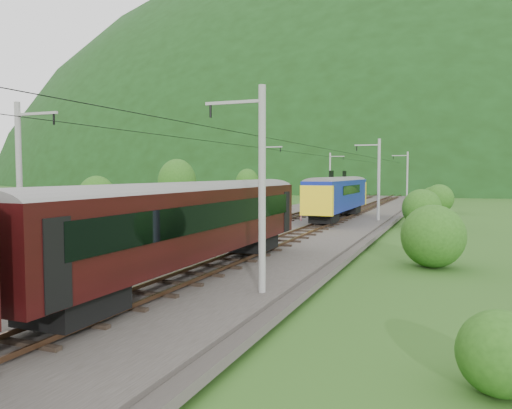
% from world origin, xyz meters
% --- Properties ---
extents(ground, '(600.00, 600.00, 0.00)m').
position_xyz_m(ground, '(0.00, 0.00, 0.00)').
color(ground, '#254917').
rests_on(ground, ground).
extents(railbed, '(14.00, 220.00, 0.30)m').
position_xyz_m(railbed, '(0.00, 10.00, 0.15)').
color(railbed, '#38332D').
rests_on(railbed, ground).
extents(track_left, '(2.40, 220.00, 0.27)m').
position_xyz_m(track_left, '(-2.40, 10.00, 0.37)').
color(track_left, brown).
rests_on(track_left, railbed).
extents(track_right, '(2.40, 220.00, 0.27)m').
position_xyz_m(track_right, '(2.40, 10.00, 0.37)').
color(track_right, brown).
rests_on(track_right, railbed).
extents(catenary_left, '(2.54, 192.28, 8.00)m').
position_xyz_m(catenary_left, '(-6.12, 32.00, 4.50)').
color(catenary_left, gray).
rests_on(catenary_left, railbed).
extents(catenary_right, '(2.54, 192.28, 8.00)m').
position_xyz_m(catenary_right, '(6.12, 32.00, 4.50)').
color(catenary_right, gray).
rests_on(catenary_right, railbed).
extents(overhead_wires, '(4.83, 198.00, 0.03)m').
position_xyz_m(overhead_wires, '(0.00, 10.00, 7.10)').
color(overhead_wires, black).
rests_on(overhead_wires, ground).
extents(mountain_main, '(504.00, 360.00, 244.00)m').
position_xyz_m(mountain_main, '(0.00, 260.00, 0.00)').
color(mountain_main, black).
rests_on(mountain_main, ground).
extents(mountain_ridge, '(336.00, 280.00, 132.00)m').
position_xyz_m(mountain_ridge, '(-120.00, 300.00, 0.00)').
color(mountain_ridge, black).
rests_on(mountain_ridge, ground).
extents(hazard_post_near, '(0.16, 0.16, 1.55)m').
position_xyz_m(hazard_post_near, '(-0.71, 28.62, 1.07)').
color(hazard_post_near, red).
rests_on(hazard_post_near, railbed).
extents(hazard_post_far, '(0.17, 0.17, 1.62)m').
position_xyz_m(hazard_post_far, '(0.35, 37.14, 1.11)').
color(hazard_post_far, red).
rests_on(hazard_post_far, railbed).
extents(signal, '(0.23, 0.23, 2.11)m').
position_xyz_m(signal, '(-4.53, 69.65, 1.54)').
color(signal, black).
rests_on(signal, railbed).
extents(vegetation_left, '(13.60, 145.10, 6.65)m').
position_xyz_m(vegetation_left, '(-13.59, 25.40, 2.39)').
color(vegetation_left, '#224C14').
rests_on(vegetation_left, ground).
extents(vegetation_right, '(6.53, 101.84, 3.20)m').
position_xyz_m(vegetation_right, '(11.08, 14.68, 1.48)').
color(vegetation_right, '#224C14').
rests_on(vegetation_right, ground).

